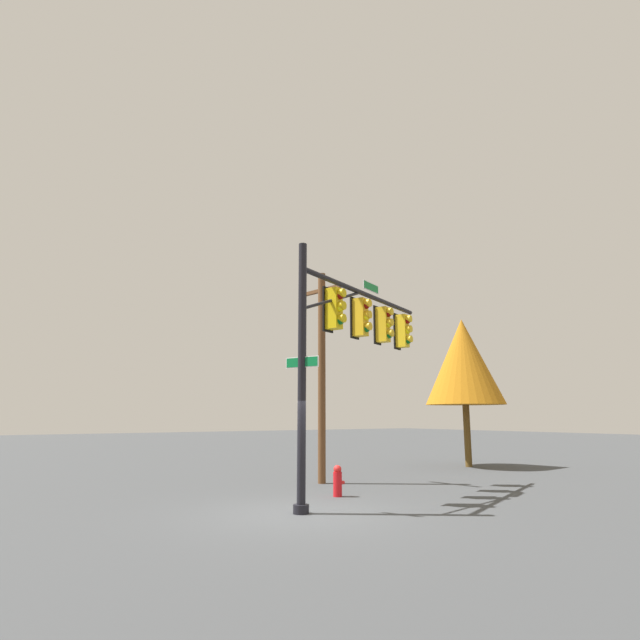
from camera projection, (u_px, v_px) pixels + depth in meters
ground_plane at (301, 514)px, 11.36m from camera, size 120.00×120.00×0.00m
signal_pole_assembly at (358, 329)px, 14.40m from camera, size 6.20×2.96×6.34m
utility_pole at (322, 370)px, 17.16m from camera, size 0.44×1.79×7.07m
fire_hydrant at (338, 481)px, 13.85m from camera, size 0.33×0.24×0.83m
tree_near at (463, 362)px, 22.72m from camera, size 3.46×3.46×6.50m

